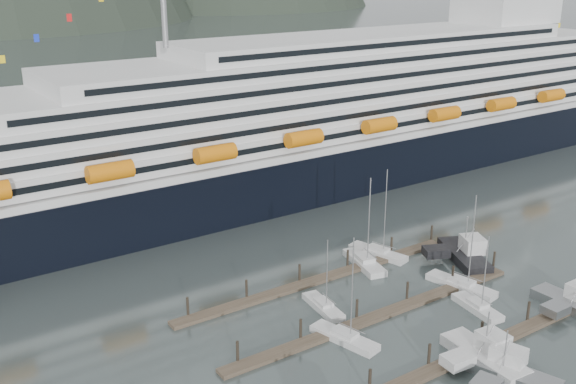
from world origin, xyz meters
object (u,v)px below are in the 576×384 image
sailboat_d (461,286)px  sailboat_g (378,253)px  sailboat_b (344,338)px  trawler_d (574,304)px  sailboat_f (364,263)px  trawler_b (484,355)px  sailboat_h (477,308)px  cruise_ship (343,121)px  sailboat_c (323,307)px  trawler_e (463,254)px  trawler_c (502,370)px

sailboat_d → sailboat_g: bearing=-2.1°
sailboat_b → trawler_d: size_ratio=1.24×
sailboat_f → trawler_b: (-5.72, -28.21, 0.48)m
sailboat_h → sailboat_f: bearing=18.4°
cruise_ship → sailboat_b: 69.79m
sailboat_h → trawler_d: bearing=-115.8°
sailboat_g → sailboat_c: bearing=101.9°
sailboat_g → trawler_d: bearing=-176.0°
sailboat_h → trawler_b: sailboat_h is taller
sailboat_h → trawler_e: size_ratio=0.89×
sailboat_c → trawler_c: size_ratio=0.83×
sailboat_d → trawler_e: bearing=-60.1°
sailboat_b → sailboat_c: (2.70, 7.91, -0.04)m
trawler_d → trawler_e: 19.52m
sailboat_g → trawler_d: 30.08m
sailboat_b → trawler_c: bearing=-161.6°
sailboat_h → trawler_b: bearing=142.6°
cruise_ship → sailboat_f: bearing=-124.3°
cruise_ship → sailboat_b: (-42.62, -54.03, -11.62)m
sailboat_d → trawler_c: size_ratio=1.13×
sailboat_d → sailboat_h: bearing=140.4°
sailboat_c → sailboat_f: (13.61, 7.50, 0.06)m
trawler_e → cruise_ship: bearing=9.7°
sailboat_c → sailboat_d: sailboat_d is taller
sailboat_h → sailboat_d: bearing=-20.5°
cruise_ship → trawler_c: bearing=-115.0°
sailboat_d → trawler_b: (-12.26, -14.49, 0.50)m
sailboat_b → trawler_d: (30.46, -11.35, 0.47)m
sailboat_g → sailboat_b: bearing=114.5°
trawler_c → trawler_e: bearing=-57.8°
cruise_ship → sailboat_g: (-22.05, -36.97, -11.62)m
cruise_ship → sailboat_g: size_ratio=13.98×
sailboat_f → trawler_d: 30.28m
trawler_d → sailboat_h: bearing=55.2°
trawler_e → trawler_d: bearing=-155.5°
sailboat_b → sailboat_h: sailboat_b is taller
sailboat_h → trawler_e: sailboat_h is taller
sailboat_b → sailboat_h: 20.10m
sailboat_c → sailboat_f: size_ratio=0.72×
sailboat_d → trawler_e: size_ratio=1.14×
trawler_d → cruise_ship: bearing=-11.0°
sailboat_d → trawler_c: 21.82m
sailboat_h → trawler_e: bearing=-33.0°
sailboat_c → sailboat_f: bearing=-53.8°
sailboat_f → trawler_e: size_ratio=1.16×
cruise_ship → sailboat_d: (-19.77, -52.34, -11.62)m
sailboat_f → trawler_d: sailboat_f is taller
sailboat_b → sailboat_c: sailboat_b is taller
trawler_c → trawler_d: trawler_d is taller
sailboat_h → trawler_e: (10.77, 12.16, 0.60)m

